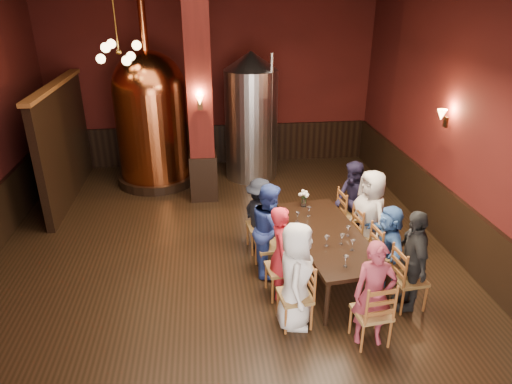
{
  "coord_description": "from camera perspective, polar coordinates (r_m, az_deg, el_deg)",
  "views": [
    {
      "loc": [
        -0.23,
        -6.41,
        4.25
      ],
      "look_at": [
        0.54,
        0.2,
        1.24
      ],
      "focal_mm": 32.0,
      "sensor_mm": 36.0,
      "label": 1
    }
  ],
  "objects": [
    {
      "name": "rose_vase",
      "position": [
        7.91,
        6.03,
        -0.5
      ],
      "size": [
        0.18,
        0.18,
        0.31
      ],
      "color": "white",
      "rests_on": "dining_table"
    },
    {
      "name": "person_8",
      "position": [
        6.03,
        14.53,
        -12.31
      ],
      "size": [
        0.58,
        0.43,
        1.46
      ],
      "primitive_type": "imported",
      "rotation": [
        0.0,
        0.0,
        6.13
      ],
      "color": "maroon",
      "rests_on": "ground"
    },
    {
      "name": "chair_6",
      "position": [
        7.92,
        13.76,
        -5.05
      ],
      "size": [
        0.51,
        0.51,
        0.92
      ],
      "primitive_type": null,
      "rotation": [
        0.0,
        0.0,
        1.69
      ],
      "color": "brown",
      "rests_on": "ground"
    },
    {
      "name": "wine_glass_6",
      "position": [
        6.78,
        11.97,
        -6.52
      ],
      "size": [
        0.07,
        0.07,
        0.17
      ],
      "primitive_type": null,
      "color": "white",
      "rests_on": "dining_table"
    },
    {
      "name": "person_3",
      "position": [
        7.83,
        0.5,
        -2.93
      ],
      "size": [
        0.81,
        0.99,
        1.33
      ],
      "primitive_type": "imported",
      "rotation": [
        0.0,
        0.0,
        2.01
      ],
      "color": "black",
      "rests_on": "ground"
    },
    {
      "name": "dining_table",
      "position": [
        7.22,
        9.0,
        -5.58
      ],
      "size": [
        1.27,
        2.5,
        0.75
      ],
      "rotation": [
        0.0,
        0.0,
        0.11
      ],
      "color": "black",
      "rests_on": "ground"
    },
    {
      "name": "chair_4",
      "position": [
        6.95,
        18.59,
        -10.2
      ],
      "size": [
        0.51,
        0.51,
        0.92
      ],
      "primitive_type": null,
      "rotation": [
        0.0,
        0.0,
        1.69
      ],
      "color": "brown",
      "rests_on": "ground"
    },
    {
      "name": "column",
      "position": [
        9.43,
        -7.06,
        11.89
      ],
      "size": [
        0.58,
        0.58,
        4.5
      ],
      "primitive_type": "cube",
      "color": "#4A120F",
      "rests_on": "ground"
    },
    {
      "name": "person_4",
      "position": [
        6.79,
        18.93,
        -8.06
      ],
      "size": [
        0.48,
        0.94,
        1.53
      ],
      "primitive_type": "imported",
      "rotation": [
        0.0,
        0.0,
        4.6
      ],
      "color": "black",
      "rests_on": "ground"
    },
    {
      "name": "wine_glass_4",
      "position": [
        6.9,
        10.67,
        -5.83
      ],
      "size": [
        0.07,
        0.07,
        0.17
      ],
      "primitive_type": null,
      "color": "white",
      "rests_on": "dining_table"
    },
    {
      "name": "partition",
      "position": [
        10.51,
        -22.84,
        5.52
      ],
      "size": [
        0.22,
        3.5,
        2.4
      ],
      "primitive_type": "cube",
      "color": "black",
      "rests_on": "ground"
    },
    {
      "name": "person_6",
      "position": [
        7.77,
        14.0,
        -2.9
      ],
      "size": [
        0.69,
        0.88,
        1.59
      ],
      "primitive_type": "imported",
      "rotation": [
        0.0,
        0.0,
        4.97
      ],
      "color": "#BCB1A6",
      "rests_on": "ground"
    },
    {
      "name": "wine_glass_2",
      "position": [
        6.4,
        11.14,
        -8.48
      ],
      "size": [
        0.07,
        0.07,
        0.17
      ],
      "primitive_type": null,
      "color": "white",
      "rests_on": "dining_table"
    },
    {
      "name": "copper_kettle",
      "position": [
        10.66,
        -12.9,
        9.11
      ],
      "size": [
        2.05,
        2.05,
        4.28
      ],
      "rotation": [
        0.0,
        0.0,
        0.33
      ],
      "color": "black",
      "rests_on": "ground"
    },
    {
      "name": "room",
      "position": [
        6.72,
        -4.4,
        6.93
      ],
      "size": [
        10.0,
        10.02,
        4.5
      ],
      "color": "black",
      "rests_on": "ground"
    },
    {
      "name": "chair_8",
      "position": [
        6.2,
        14.26,
        -14.31
      ],
      "size": [
        0.51,
        0.51,
        0.92
      ],
      "primitive_type": null,
      "rotation": [
        0.0,
        0.0,
        3.26
      ],
      "color": "brown",
      "rests_on": "ground"
    },
    {
      "name": "wainscot_back",
      "position": [
        11.98,
        -5.23,
        5.98
      ],
      "size": [
        7.9,
        0.08,
        1.0
      ],
      "primitive_type": "cube",
      "color": "black",
      "rests_on": "ground"
    },
    {
      "name": "person_5",
      "position": [
        7.33,
        16.14,
        -6.25
      ],
      "size": [
        0.38,
        1.19,
        1.28
      ],
      "primitive_type": "imported",
      "rotation": [
        0.0,
        0.0,
        4.71
      ],
      "color": "#355EA1",
      "rests_on": "ground"
    },
    {
      "name": "person_0",
      "position": [
        6.13,
        5.0,
        -10.44
      ],
      "size": [
        0.65,
        0.84,
        1.54
      ],
      "primitive_type": "imported",
      "rotation": [
        0.0,
        0.0,
        1.33
      ],
      "color": "white",
      "rests_on": "ground"
    },
    {
      "name": "chair_7",
      "position": [
        8.45,
        11.79,
        -2.91
      ],
      "size": [
        0.51,
        0.51,
        0.92
      ],
      "primitive_type": null,
      "rotation": [
        0.0,
        0.0,
        1.69
      ],
      "color": "brown",
      "rests_on": "ground"
    },
    {
      "name": "person_2",
      "position": [
        7.21,
        1.76,
        -4.63
      ],
      "size": [
        0.42,
        0.77,
        1.52
      ],
      "primitive_type": "imported",
      "rotation": [
        0.0,
        0.0,
        1.5
      ],
      "color": "navy",
      "rests_on": "ground"
    },
    {
      "name": "chair_2",
      "position": [
        7.36,
        1.73,
        -6.69
      ],
      "size": [
        0.51,
        0.51,
        0.92
      ],
      "primitive_type": null,
      "rotation": [
        0.0,
        0.0,
        -1.46
      ],
      "color": "brown",
      "rests_on": "ground"
    },
    {
      "name": "chair_3",
      "position": [
        7.92,
        0.49,
        -4.26
      ],
      "size": [
        0.51,
        0.51,
        0.92
      ],
      "primitive_type": null,
      "rotation": [
        0.0,
        0.0,
        -1.46
      ],
      "color": "brown",
      "rests_on": "ground"
    },
    {
      "name": "steel_vessel",
      "position": [
        10.76,
        -0.6,
        9.4
      ],
      "size": [
        1.58,
        1.58,
        2.96
      ],
      "rotation": [
        0.0,
        0.0,
        0.36
      ],
      "color": "#B2B2B7",
      "rests_on": "ground"
    },
    {
      "name": "wine_glass_5",
      "position": [
        7.14,
        11.44,
        -4.81
      ],
      "size": [
        0.07,
        0.07,
        0.17
      ],
      "primitive_type": null,
      "color": "white",
      "rests_on": "dining_table"
    },
    {
      "name": "chair_1",
      "position": [
        6.83,
        3.17,
        -9.46
      ],
      "size": [
        0.51,
        0.51,
        0.92
      ],
      "primitive_type": null,
      "rotation": [
        0.0,
        0.0,
        -1.46
      ],
      "color": "brown",
      "rests_on": "ground"
    },
    {
      "name": "chair_5",
      "position": [
        7.42,
        15.98,
        -7.44
      ],
      "size": [
        0.51,
        0.51,
        0.92
      ],
      "primitive_type": null,
      "rotation": [
        0.0,
        0.0,
        1.69
      ],
      "color": "brown",
      "rests_on": "ground"
    },
    {
      "name": "chair_0",
      "position": [
        6.31,
        4.9,
        -12.74
      ],
      "size": [
        0.51,
        0.51,
        0.92
      ],
      "primitive_type": null,
      "rotation": [
        0.0,
        0.0,
        -1.46
      ],
      "color": "brown",
      "rests_on": "ground"
    },
    {
      "name": "wine_glass_0",
      "position": [
        7.44,
        5.21,
        -3.13
      ],
      "size": [
        0.07,
        0.07,
        0.17
      ],
      "primitive_type": null,
      "color": "white",
      "rests_on": "dining_table"
    },
    {
      "name": "sconce_column",
      "position": [
        9.15,
        -7.04,
        11.19
      ],
      "size": [
        0.2,
        0.2,
        0.36
      ],
      "primitive_type": null,
      "rotation": [
        0.0,
        0.0,
        3.14
      ],
      "color": "black",
      "rests_on": "column"
    },
    {
      "name": "wine_glass_3",
      "position": [
        7.63,
        6.63,
        -2.45
      ],
      "size": [
        0.07,
        0.07,
        0.17
      ],
      "primitive_type": null,
      "color": "white",
      "rests_on": "dining_table"
    },
    {
      "name": "person_1",
      "position": [
        6.68,
        3.22,
        -7.55
      ],
      "size": [
        0.45,
        0.59,
        1.46
      ],
      "primitive_type": "imported",
      "rotation": [
        0.0,
        0.0,
        1.37
      ],
      "color": "red",
      "rests_on": "ground"
    },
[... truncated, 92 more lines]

